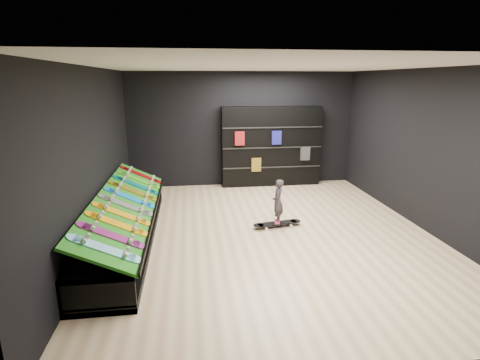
{
  "coord_description": "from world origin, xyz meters",
  "views": [
    {
      "loc": [
        -1.39,
        -6.38,
        2.78
      ],
      "look_at": [
        -0.5,
        0.2,
        1.0
      ],
      "focal_mm": 28.0,
      "sensor_mm": 36.0,
      "label": 1
    }
  ],
  "objects": [
    {
      "name": "floor",
      "position": [
        0.0,
        0.0,
        0.0
      ],
      "size": [
        6.0,
        7.0,
        0.01
      ],
      "primitive_type": "cube",
      "color": "beige",
      "rests_on": "ground"
    },
    {
      "name": "ceiling",
      "position": [
        0.0,
        0.0,
        3.0
      ],
      "size": [
        6.0,
        7.0,
        0.01
      ],
      "primitive_type": "cube",
      "color": "white",
      "rests_on": "ground"
    },
    {
      "name": "wall_back",
      "position": [
        0.0,
        3.5,
        1.5
      ],
      "size": [
        6.0,
        0.02,
        3.0
      ],
      "primitive_type": "cube",
      "color": "black",
      "rests_on": "ground"
    },
    {
      "name": "wall_front",
      "position": [
        0.0,
        -3.5,
        1.5
      ],
      "size": [
        6.0,
        0.02,
        3.0
      ],
      "primitive_type": "cube",
      "color": "black",
      "rests_on": "ground"
    },
    {
      "name": "wall_left",
      "position": [
        -3.0,
        0.0,
        1.5
      ],
      "size": [
        0.02,
        7.0,
        3.0
      ],
      "primitive_type": "cube",
      "color": "black",
      "rests_on": "ground"
    },
    {
      "name": "wall_right",
      "position": [
        3.0,
        0.0,
        1.5
      ],
      "size": [
        0.02,
        7.0,
        3.0
      ],
      "primitive_type": "cube",
      "color": "black",
      "rests_on": "ground"
    },
    {
      "name": "display_rack",
      "position": [
        -2.55,
        0.0,
        0.25
      ],
      "size": [
        0.9,
        4.5,
        0.5
      ],
      "primitive_type": null,
      "color": "black",
      "rests_on": "ground"
    },
    {
      "name": "turf_ramp",
      "position": [
        -2.5,
        0.0,
        0.71
      ],
      "size": [
        0.92,
        4.5,
        0.46
      ],
      "primitive_type": "cube",
      "rotation": [
        0.0,
        0.44,
        0.0
      ],
      "color": "#17640F",
      "rests_on": "display_rack"
    },
    {
      "name": "back_shelving",
      "position": [
        0.76,
        3.32,
        1.06
      ],
      "size": [
        2.65,
        0.31,
        2.12
      ],
      "primitive_type": "cube",
      "color": "black",
      "rests_on": "ground"
    },
    {
      "name": "floor_skateboard",
      "position": [
        0.24,
        0.29,
        0.04
      ],
      "size": [
        1.0,
        0.38,
        0.09
      ],
      "primitive_type": null,
      "rotation": [
        0.0,
        0.0,
        0.17
      ],
      "color": "black",
      "rests_on": "ground"
    },
    {
      "name": "child",
      "position": [
        0.24,
        0.29,
        0.35
      ],
      "size": [
        0.2,
        0.23,
        0.52
      ],
      "primitive_type": "imported",
      "rotation": [
        0.0,
        0.0,
        -1.91
      ],
      "color": "black",
      "rests_on": "floor_skateboard"
    },
    {
      "name": "display_board_0",
      "position": [
        -2.49,
        -1.9,
        0.74
      ],
      "size": [
        0.93,
        0.22,
        0.5
      ],
      "primitive_type": null,
      "rotation": [
        0.0,
        0.44,
        0.0
      ],
      "color": "#0CB2E5",
      "rests_on": "turf_ramp"
    },
    {
      "name": "display_board_1",
      "position": [
        -2.49,
        -1.48,
        0.74
      ],
      "size": [
        0.93,
        0.22,
        0.5
      ],
      "primitive_type": null,
      "rotation": [
        0.0,
        0.44,
        0.0
      ],
      "color": "#2626BF",
      "rests_on": "turf_ramp"
    },
    {
      "name": "display_board_2",
      "position": [
        -2.49,
        -1.06,
        0.74
      ],
      "size": [
        0.93,
        0.22,
        0.5
      ],
      "primitive_type": null,
      "rotation": [
        0.0,
        0.44,
        0.0
      ],
      "color": "yellow",
      "rests_on": "turf_ramp"
    },
    {
      "name": "display_board_3",
      "position": [
        -2.49,
        -0.63,
        0.74
      ],
      "size": [
        0.93,
        0.22,
        0.5
      ],
      "primitive_type": null,
      "rotation": [
        0.0,
        0.44,
        0.0
      ],
      "color": "orange",
      "rests_on": "turf_ramp"
    },
    {
      "name": "display_board_4",
      "position": [
        -2.49,
        -0.21,
        0.74
      ],
      "size": [
        0.93,
        0.22,
        0.5
      ],
      "primitive_type": null,
      "rotation": [
        0.0,
        0.44,
        0.0
      ],
      "color": "black",
      "rests_on": "turf_ramp"
    },
    {
      "name": "display_board_5",
      "position": [
        -2.49,
        0.21,
        0.74
      ],
      "size": [
        0.93,
        0.22,
        0.5
      ],
      "primitive_type": null,
      "rotation": [
        0.0,
        0.44,
        0.0
      ],
      "color": "blue",
      "rests_on": "turf_ramp"
    },
    {
      "name": "display_board_6",
      "position": [
        -2.49,
        0.63,
        0.74
      ],
      "size": [
        0.93,
        0.22,
        0.5
      ],
      "primitive_type": null,
      "rotation": [
        0.0,
        0.44,
        0.0
      ],
      "color": "yellow",
      "rests_on": "turf_ramp"
    },
    {
      "name": "display_board_7",
      "position": [
        -2.49,
        1.06,
        0.74
      ],
      "size": [
        0.93,
        0.22,
        0.5
      ],
      "primitive_type": null,
      "rotation": [
        0.0,
        0.44,
        0.0
      ],
      "color": "#0C8C99",
      "rests_on": "turf_ramp"
    },
    {
      "name": "display_board_8",
      "position": [
        -2.49,
        1.48,
        0.74
      ],
      "size": [
        0.93,
        0.22,
        0.5
      ],
      "primitive_type": null,
      "rotation": [
        0.0,
        0.44,
        0.0
      ],
      "color": "green",
      "rests_on": "turf_ramp"
    },
    {
      "name": "display_board_9",
      "position": [
        -2.49,
        1.9,
        0.74
      ],
      "size": [
        0.93,
        0.22,
        0.5
      ],
      "primitive_type": null,
      "rotation": [
        0.0,
        0.44,
        0.0
      ],
      "color": "red",
      "rests_on": "turf_ramp"
    }
  ]
}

